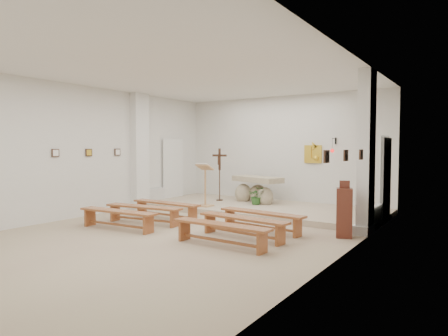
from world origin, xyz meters
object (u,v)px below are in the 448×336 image
Objects in this scene: bench_left_second at (144,210)px; bench_left_third at (118,215)px; donation_pedestal at (344,212)px; bench_left_front at (166,206)px; bench_right_third at (221,229)px; altar at (257,191)px; bench_right_front at (262,217)px; crucifix_stand at (220,170)px; bench_right_second at (243,222)px; lectern at (205,185)px.

bench_left_second is 1.00× the size of bench_left_third.
bench_left_front is at bearing 166.96° from donation_pedestal.
bench_right_third is (2.81, -0.81, 0.00)m from bench_left_second.
bench_left_front is 1.00× the size of bench_right_third.
altar is 5.10m from bench_right_third.
donation_pedestal reaches higher than bench_right_front.
crucifix_stand is 0.80× the size of bench_right_second.
lectern is 1.58m from bench_left_front.
bench_right_third is at bearing -84.06° from bench_right_front.
crucifix_stand is at bearing 126.33° from bench_right_third.
bench_left_second and bench_left_third have the same top height.
crucifix_stand is 0.80× the size of bench_right_front.
crucifix_stand is at bearing 96.05° from bench_left_front.
bench_left_front is at bearing -174.06° from bench_right_front.
lectern is 1.40m from crucifix_stand.
altar is 4.06m from bench_left_second.
bench_left_second is 2.81m from bench_right_second.
lectern is 3.09m from bench_right_front.
bench_left_third is at bearing -91.40° from crucifix_stand.
donation_pedestal is at bearing -14.16° from lectern.
bench_right_front and bench_right_third have the same top height.
bench_right_second is (1.84, -3.94, -0.16)m from altar.
donation_pedestal is 0.56× the size of bench_left_third.
bench_right_front is 1.00× the size of bench_left_second.
crucifix_stand reaches higher than bench_right_front.
lectern is at bearing 83.50° from bench_left_third.
lectern is 0.60× the size of bench_right_third.
lectern is at bearing 132.30° from bench_right_third.
bench_right_front is at bearing 26.25° from bench_left_third.
altar is at bearing 121.35° from bench_right_second.
crucifix_stand is at bearing 89.12° from bench_left_third.
bench_left_second is (-0.15, -2.32, -0.44)m from lectern.
bench_left_third is at bearing -96.77° from bench_left_second.
lectern is 0.60× the size of bench_left_front.
donation_pedestal reaches higher than bench_left_front.
lectern reaches higher than bench_right_second.
lectern is at bearing -78.30° from crucifix_stand.
bench_right_front is 1.62m from bench_right_third.
bench_left_second is at bearing 165.88° from bench_right_third.
bench_left_third is (-0.96, -4.75, -0.16)m from altar.
bench_left_third is at bearing -173.99° from donation_pedestal.
bench_left_second is (-0.96, -3.94, -0.16)m from altar.
lectern is 0.60× the size of bench_left_second.
altar is at bearing 10.82° from crucifix_stand.
donation_pedestal is 2.11m from bench_right_second.
altar is 0.87× the size of bench_right_second.
bench_right_second is at bearing -46.14° from altar.
lectern reaches higher than donation_pedestal.
lectern is 3.55m from bench_right_second.
lectern reaches higher than bench_left_front.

